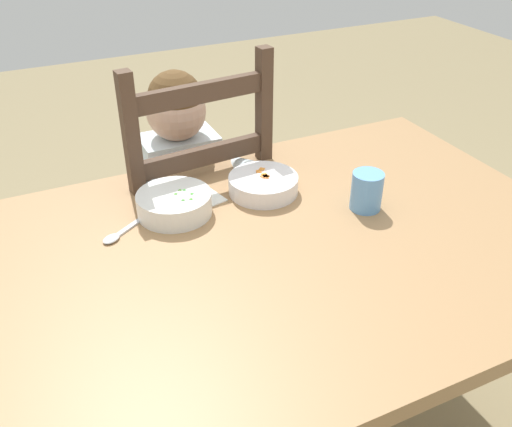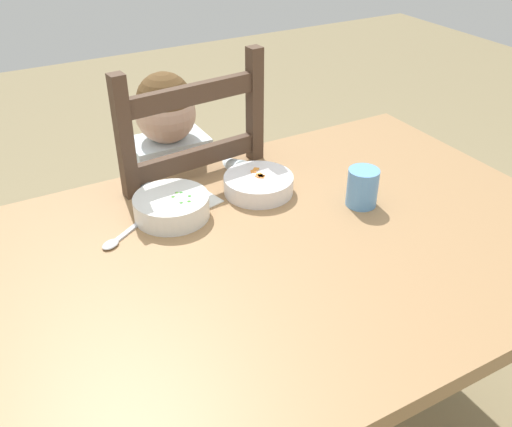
% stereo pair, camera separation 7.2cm
% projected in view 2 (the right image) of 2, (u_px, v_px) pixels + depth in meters
% --- Properties ---
extents(dining_table, '(1.41, 0.95, 0.74)m').
position_uv_depth(dining_table, '(279.00, 277.00, 1.31)').
color(dining_table, '#9D754C').
rests_on(dining_table, ground).
extents(dining_chair, '(0.46, 0.46, 1.06)m').
position_uv_depth(dining_chair, '(180.00, 227.00, 1.76)').
color(dining_chair, '#493425').
rests_on(dining_chair, ground).
extents(child_figure, '(0.32, 0.31, 0.98)m').
position_uv_depth(child_figure, '(175.00, 185.00, 1.67)').
color(child_figure, silver).
rests_on(child_figure, ground).
extents(bowl_of_peas, '(0.18, 0.18, 0.06)m').
position_uv_depth(bowl_of_peas, '(172.00, 206.00, 1.34)').
color(bowl_of_peas, white).
rests_on(bowl_of_peas, dining_table).
extents(bowl_of_carrots, '(0.18, 0.18, 0.05)m').
position_uv_depth(bowl_of_carrots, '(258.00, 184.00, 1.44)').
color(bowl_of_carrots, white).
rests_on(bowl_of_carrots, dining_table).
extents(spoon, '(0.13, 0.09, 0.01)m').
position_uv_depth(spoon, '(116.00, 240.00, 1.27)').
color(spoon, silver).
rests_on(spoon, dining_table).
extents(drinking_cup, '(0.08, 0.08, 0.10)m').
position_uv_depth(drinking_cup, '(362.00, 187.00, 1.38)').
color(drinking_cup, '#5F9CDC').
rests_on(drinking_cup, dining_table).
extents(paper_napkin, '(0.14, 0.13, 0.00)m').
position_uv_depth(paper_napkin, '(192.00, 201.00, 1.41)').
color(paper_napkin, white).
rests_on(paper_napkin, dining_table).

